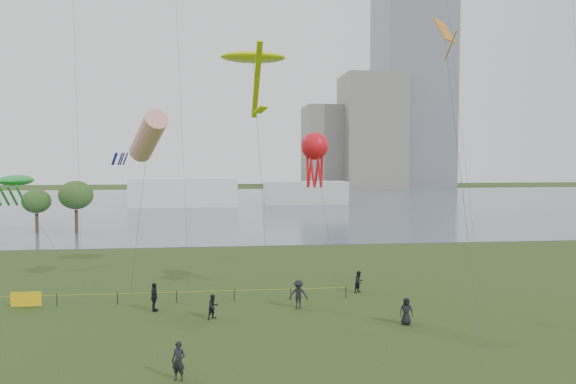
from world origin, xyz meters
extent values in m
cube|color=slate|center=(0.00, 100.00, 0.02)|extent=(400.00, 120.00, 0.08)
cube|color=slate|center=(62.00, 168.00, 60.00)|extent=(24.00, 24.00, 120.00)
cube|color=slate|center=(46.00, 162.00, 19.00)|extent=(20.00, 20.00, 38.00)
cube|color=slate|center=(32.00, 168.00, 14.00)|extent=(16.00, 18.00, 28.00)
cube|color=white|center=(-12.00, 95.00, 3.00)|extent=(22.00, 8.00, 6.00)
cube|color=silver|center=(14.00, 98.00, 2.50)|extent=(18.00, 7.00, 5.00)
cylinder|color=#3C2C1B|center=(-28.86, 54.81, 1.33)|extent=(0.44, 0.44, 2.66)
ellipsoid|color=#355822|center=(-28.86, 54.81, 4.32)|extent=(3.79, 3.79, 3.20)
cylinder|color=#3C2C1B|center=(-23.53, 54.06, 1.59)|extent=(0.44, 0.44, 3.18)
ellipsoid|color=#355822|center=(-23.53, 54.06, 5.15)|extent=(4.52, 4.52, 3.81)
cylinder|color=black|center=(-15.17, 15.49, 0.42)|extent=(0.07, 0.07, 0.85)
cylinder|color=black|center=(-11.17, 15.49, 0.42)|extent=(0.07, 0.07, 0.85)
cylinder|color=black|center=(-7.17, 15.49, 0.42)|extent=(0.07, 0.07, 0.85)
cylinder|color=black|center=(-3.17, 15.49, 0.42)|extent=(0.07, 0.07, 0.85)
cylinder|color=black|center=(0.83, 15.49, 0.42)|extent=(0.07, 0.07, 0.85)
cylinder|color=black|center=(4.83, 15.49, 0.42)|extent=(0.07, 0.07, 0.85)
cylinder|color=gold|center=(-7.17, 15.49, 0.75)|extent=(24.00, 0.03, 0.03)
cube|color=yellow|center=(-17.17, 15.49, 0.55)|extent=(2.00, 0.04, 1.00)
imported|color=black|center=(-4.57, 11.25, 0.77)|extent=(0.95, 0.93, 1.55)
imported|color=black|center=(1.05, 13.02, 0.97)|extent=(1.32, 0.84, 1.93)
imported|color=black|center=(-8.44, 13.45, 0.94)|extent=(0.60, 1.15, 1.88)
imported|color=black|center=(7.04, 8.70, 0.82)|extent=(0.86, 0.62, 1.65)
imported|color=black|center=(-5.94, 1.57, 0.90)|extent=(0.77, 0.65, 1.80)
imported|color=black|center=(6.15, 16.94, 0.81)|extent=(1.00, 0.96, 1.63)
cylinder|color=#3F3F42|center=(-1.36, 14.11, 8.71)|extent=(0.61, 7.61, 17.43)
ellipsoid|color=#DCE30B|center=(-1.65, 17.90, 17.42)|extent=(4.77, 2.98, 0.75)
cube|color=#DCE30B|center=(-1.65, 13.70, 15.02)|extent=(0.36, 6.98, 4.09)
cube|color=#DCE30B|center=(-1.65, 9.90, 12.92)|extent=(0.95, 0.95, 0.42)
cylinder|color=#3F3F42|center=(-9.94, 17.52, 5.80)|extent=(1.57, 0.71, 11.60)
cylinder|color=red|center=(-9.17, 17.19, 11.60)|extent=(3.48, 4.97, 3.67)
cylinder|color=#171AA5|center=(-10.57, 15.99, 10.00)|extent=(0.60, 1.13, 0.88)
cylinder|color=#171AA5|center=(-10.84, 16.37, 10.00)|extent=(0.60, 1.13, 0.88)
cylinder|color=#171AA5|center=(-11.29, 16.22, 10.00)|extent=(0.60, 1.13, 0.88)
cylinder|color=#171AA5|center=(-11.29, 15.75, 10.00)|extent=(0.60, 1.13, 0.88)
cylinder|color=#171AA5|center=(-10.84, 15.60, 10.00)|extent=(0.60, 1.13, 0.88)
cylinder|color=#3F3F42|center=(-15.62, 16.25, 4.23)|extent=(6.05, 4.42, 8.48)
ellipsoid|color=green|center=(-18.63, 18.45, 8.47)|extent=(2.20, 3.96, 0.77)
cylinder|color=green|center=(-18.88, 16.85, 7.47)|extent=(0.16, 1.79, 1.54)
cylinder|color=green|center=(-18.33, 16.85, 7.47)|extent=(0.16, 1.79, 1.54)
cylinder|color=green|center=(-17.78, 16.85, 7.47)|extent=(0.16, 1.79, 1.54)
cylinder|color=#3F3F42|center=(3.07, 13.38, 5.45)|extent=(1.23, 3.59, 10.91)
sphere|color=red|center=(2.47, 15.16, 10.90)|extent=(1.94, 1.94, 1.94)
cylinder|color=red|center=(2.97, 15.16, 9.30)|extent=(0.18, 0.54, 2.60)
cylinder|color=red|center=(2.72, 15.59, 9.30)|extent=(0.49, 0.36, 2.61)
cylinder|color=red|center=(2.22, 15.59, 9.30)|extent=(0.49, 0.36, 2.61)
cylinder|color=red|center=(1.97, 15.16, 9.30)|extent=(0.18, 0.54, 2.60)
cylinder|color=red|center=(2.22, 14.72, 9.30)|extent=(0.49, 0.36, 2.61)
cylinder|color=red|center=(2.72, 14.72, 9.30)|extent=(0.49, 0.36, 2.61)
cylinder|color=#3F3F42|center=(7.56, 2.16, 8.55)|extent=(1.65, 9.22, 17.12)
cube|color=orange|center=(8.37, 6.75, 17.11)|extent=(1.57, 1.57, 1.28)
cylinder|color=orange|center=(8.37, 5.85, 16.11)|extent=(0.08, 1.58, 1.35)
camera|label=1|loc=(-3.88, -23.61, 10.01)|focal=35.00mm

